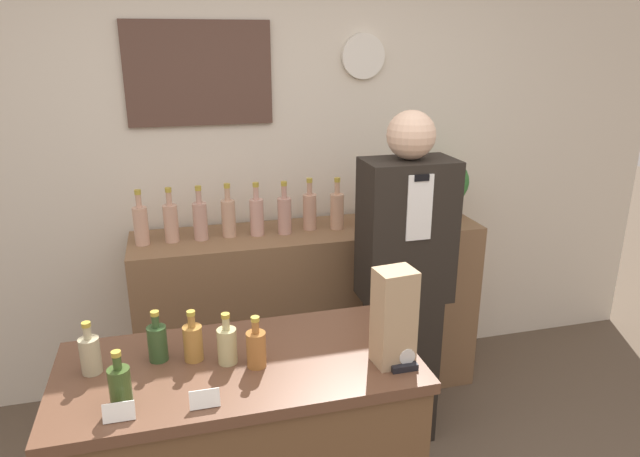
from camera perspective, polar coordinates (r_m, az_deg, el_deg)
back_wall at (r=3.30m, az=-5.86°, el=6.91°), size 5.20×0.09×2.70m
back_shelf at (r=3.35m, az=-0.99°, el=-8.32°), size 1.93×0.46×1.01m
shopkeeper at (r=2.85m, az=8.35°, el=-5.72°), size 0.43×0.27×1.71m
potted_plant at (r=3.41m, az=12.35°, el=4.27°), size 0.28×0.28×0.36m
paper_bag at (r=1.93m, az=7.40°, el=-8.79°), size 0.14×0.12×0.34m
tape_dispenser at (r=1.97m, az=8.39°, el=-13.06°), size 0.09×0.06×0.07m
price_card_left at (r=1.82m, az=-19.48°, el=-16.92°), size 0.09×0.02×0.06m
price_card_right at (r=1.80m, az=-11.46°, el=-16.37°), size 0.09×0.02×0.06m
counter_bottle_0 at (r=2.05m, az=-22.00°, el=-11.54°), size 0.07×0.07×0.18m
counter_bottle_1 at (r=1.85m, az=-19.37°, el=-14.58°), size 0.07×0.07×0.18m
counter_bottle_2 at (r=2.05m, az=-15.95°, el=-10.84°), size 0.07×0.07×0.18m
counter_bottle_3 at (r=2.02m, az=-12.59°, el=-10.97°), size 0.07×0.07×0.18m
counter_bottle_4 at (r=1.98m, az=-9.28°, el=-11.36°), size 0.07×0.07×0.18m
counter_bottle_5 at (r=1.95m, az=-6.40°, el=-11.77°), size 0.07×0.07×0.18m
shelf_bottle_0 at (r=3.04m, az=-17.47°, el=0.41°), size 0.08×0.08×0.29m
shelf_bottle_1 at (r=3.04m, az=-14.68°, el=0.68°), size 0.08×0.08×0.29m
shelf_bottle_2 at (r=3.04m, az=-11.89°, el=0.88°), size 0.08×0.08×0.29m
shelf_bottle_3 at (r=3.06m, az=-9.14°, el=1.18°), size 0.08×0.08×0.29m
shelf_bottle_4 at (r=3.06m, az=-6.34°, el=1.31°), size 0.08×0.08×0.29m
shelf_bottle_5 at (r=3.08m, az=-3.57°, el=1.45°), size 0.08×0.08×0.29m
shelf_bottle_6 at (r=3.14m, az=-1.04°, el=1.84°), size 0.08×0.08×0.29m
shelf_bottle_7 at (r=3.15m, az=1.71°, el=1.90°), size 0.08×0.08×0.29m
shelf_bottle_8 at (r=3.20m, az=4.27°, el=2.09°), size 0.08×0.08×0.29m
shelf_bottle_9 at (r=3.27m, az=6.58°, el=2.40°), size 0.08×0.08×0.29m
shelf_bottle_10 at (r=3.32m, az=9.00°, el=2.54°), size 0.08×0.08×0.29m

